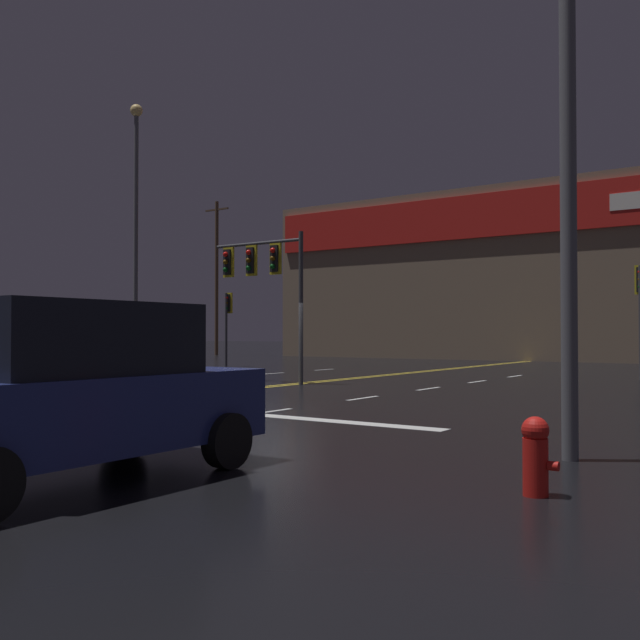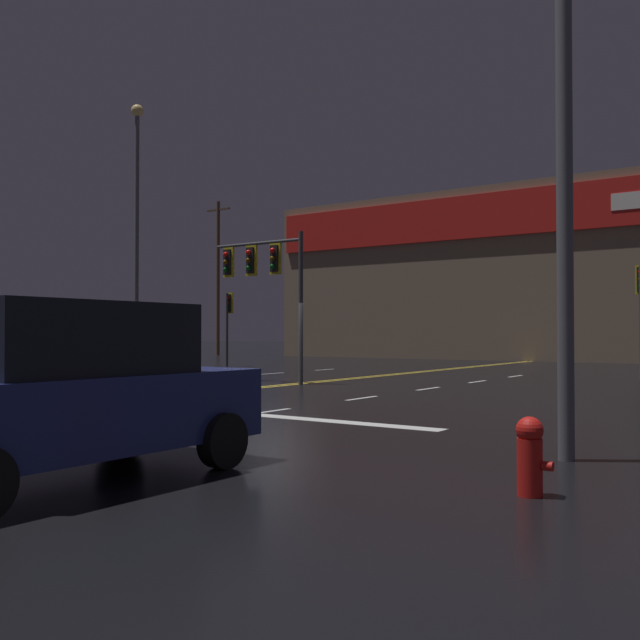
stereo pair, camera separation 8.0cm
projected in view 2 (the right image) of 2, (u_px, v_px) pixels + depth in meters
name	position (u px, v px, depth m)	size (l,w,h in m)	color
ground_plane	(271.00, 386.00, 20.98)	(200.00, 200.00, 0.00)	black
road_markings	(269.00, 389.00, 19.78)	(12.53, 60.00, 0.01)	gold
traffic_signal_median	(262.00, 269.00, 22.76)	(3.52, 0.36, 4.71)	#38383D
traffic_signal_corner_northwest	(228.00, 312.00, 34.15)	(0.42, 0.36, 3.53)	#38383D
streetlight_far_left	(137.00, 205.00, 32.30)	(0.56, 0.56, 11.99)	#59595E
fire_hydrant	(530.00, 454.00, 6.79)	(0.35, 0.26, 0.76)	red
parked_car	(65.00, 391.00, 7.52)	(2.05, 4.32, 1.88)	navy
building_backdrop	(555.00, 276.00, 44.38)	(34.85, 10.23, 10.31)	#7A6651
utility_pole_row	(551.00, 247.00, 38.63)	(48.02, 0.26, 12.91)	#4C3828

